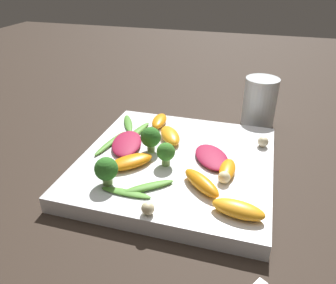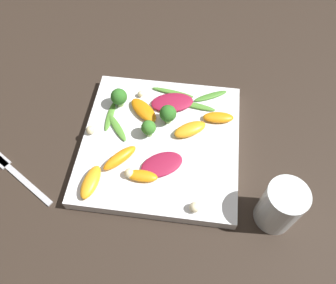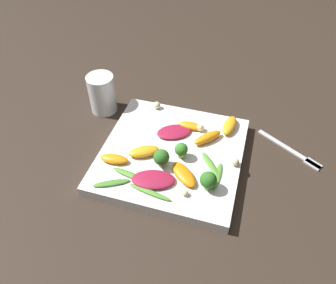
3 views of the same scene
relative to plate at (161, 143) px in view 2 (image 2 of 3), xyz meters
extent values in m
plane|color=#2D231C|center=(0.00, 0.00, -0.01)|extent=(2.40, 2.40, 0.00)
cube|color=white|center=(0.00, 0.00, 0.00)|extent=(0.31, 0.31, 0.03)
cylinder|color=white|center=(0.22, -0.12, 0.04)|extent=(0.07, 0.07, 0.10)
cube|color=#B2B2B7|center=(-0.26, -0.11, -0.01)|extent=(0.15, 0.10, 0.01)
cube|color=#B2B2B7|center=(-0.31, -0.07, -0.01)|extent=(0.04, 0.04, 0.01)
ellipsoid|color=maroon|center=(0.01, 0.09, 0.02)|extent=(0.10, 0.07, 0.01)
ellipsoid|color=maroon|center=(0.01, -0.06, 0.02)|extent=(0.10, 0.08, 0.01)
ellipsoid|color=orange|center=(-0.02, -0.09, 0.02)|extent=(0.06, 0.02, 0.01)
ellipsoid|color=orange|center=(0.11, 0.06, 0.02)|extent=(0.06, 0.03, 0.02)
ellipsoid|color=orange|center=(0.06, 0.03, 0.02)|extent=(0.07, 0.06, 0.02)
ellipsoid|color=orange|center=(-0.11, -0.11, 0.02)|extent=(0.04, 0.07, 0.02)
ellipsoid|color=orange|center=(-0.07, -0.06, 0.02)|extent=(0.07, 0.07, 0.02)
ellipsoid|color=orange|center=(-0.04, 0.06, 0.02)|extent=(0.08, 0.08, 0.02)
cylinder|color=#7A9E51|center=(0.01, 0.05, 0.02)|extent=(0.01, 0.01, 0.02)
sphere|color=#2D6B23|center=(0.01, 0.05, 0.04)|extent=(0.03, 0.03, 0.03)
cylinder|color=#84AD5B|center=(-0.02, 0.01, 0.02)|extent=(0.01, 0.01, 0.02)
sphere|color=#387A28|center=(-0.02, 0.01, 0.04)|extent=(0.03, 0.03, 0.03)
cylinder|color=#84AD5B|center=(-0.10, 0.08, 0.02)|extent=(0.01, 0.01, 0.02)
sphere|color=#2D6B23|center=(-0.10, 0.08, 0.04)|extent=(0.03, 0.03, 0.03)
ellipsoid|color=#518E33|center=(-0.09, 0.02, 0.02)|extent=(0.06, 0.07, 0.01)
ellipsoid|color=#47842D|center=(0.09, 0.12, 0.02)|extent=(0.07, 0.05, 0.01)
ellipsoid|color=#518E33|center=(0.06, 0.09, 0.02)|extent=(0.09, 0.03, 0.01)
ellipsoid|color=#518E33|center=(0.01, 0.12, 0.02)|extent=(0.09, 0.03, 0.01)
ellipsoid|color=#518E33|center=(-0.11, 0.04, 0.02)|extent=(0.02, 0.08, 0.00)
sphere|color=beige|center=(-0.14, 0.00, 0.02)|extent=(0.02, 0.02, 0.02)
sphere|color=beige|center=(0.08, -0.14, 0.02)|extent=(0.02, 0.02, 0.02)
sphere|color=beige|center=(-0.05, -0.08, 0.02)|extent=(0.02, 0.02, 0.02)
sphere|color=beige|center=(-0.06, 0.11, 0.02)|extent=(0.01, 0.01, 0.01)
camera|label=1|loc=(-0.44, -0.12, 0.30)|focal=35.00mm
camera|label=2|loc=(0.06, -0.34, 0.56)|focal=35.00mm
camera|label=3|loc=(-0.14, 0.48, 0.55)|focal=35.00mm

